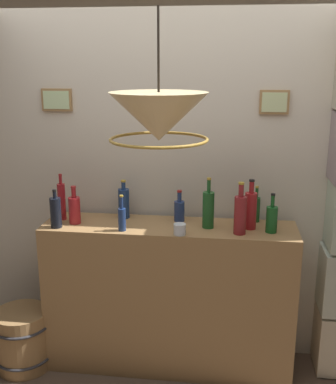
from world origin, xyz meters
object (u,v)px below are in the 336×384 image
Objects in this scene: pendant_lamp at (159,118)px; wooden_barrel at (23,339)px; glass_tumbler_rocks at (180,229)px; liquor_bottle_gin at (122,218)px; liquor_bottle_port at (240,214)px; liquor_bottle_amaro at (208,209)px; liquor_bottle_brandy at (272,219)px; liquor_bottle_whiskey at (62,201)px; liquor_bottle_tequila at (75,209)px; liquor_bottle_scotch at (256,208)px; liquor_bottle_rye at (179,210)px; liquor_bottle_vodka at (56,212)px; liquor_bottle_sherry at (124,203)px; liquor_bottle_bourbon at (251,209)px.

pendant_lamp is 2.04m from wooden_barrel.
glass_tumbler_rocks is 0.18× the size of wooden_barrel.
liquor_bottle_port is (0.77, 0.04, 0.05)m from liquor_bottle_gin.
glass_tumbler_rocks is 1.44m from wooden_barrel.
glass_tumbler_rocks is (-0.17, -0.16, -0.09)m from liquor_bottle_amaro.
glass_tumbler_rocks is (-0.38, -0.07, -0.10)m from liquor_bottle_port.
liquor_bottle_brandy is at bearing 45.23° from pendant_lamp.
wooden_barrel is (-1.08, 0.52, -1.66)m from pendant_lamp.
liquor_bottle_port is at bearing -164.95° from liquor_bottle_brandy.
liquor_bottle_port reaches higher than liquor_bottle_whiskey.
liquor_bottle_tequila is 1.04× the size of liquor_bottle_scotch.
liquor_bottle_whiskey is 0.96× the size of liquor_bottle_port.
pendant_lamp is at bearing -91.66° from liquor_bottle_rye.
liquor_bottle_vodka and liquor_bottle_brandy have the same top height.
liquor_bottle_vodka is 1.19m from pendant_lamp.
liquor_bottle_sherry is at bearing 145.49° from glass_tumbler_rocks.
liquor_bottle_amaro reaches higher than liquor_bottle_brandy.
liquor_bottle_bourbon is 0.77× the size of wooden_barrel.
liquor_bottle_tequila is 0.35m from liquor_bottle_sherry.
liquor_bottle_brandy is at bearing 5.47° from liquor_bottle_gin.
glass_tumbler_rocks is at bearing -137.73° from liquor_bottle_amaro.
pendant_lamp is (0.68, -0.66, 0.71)m from liquor_bottle_tequila.
glass_tumbler_rocks is at bearing -4.03° from liquor_bottle_gin.
pendant_lamp is (-0.05, -0.53, 0.77)m from glass_tumbler_rocks.
liquor_bottle_brandy is 0.60m from glass_tumbler_rocks.
liquor_bottle_rye is 0.84m from liquor_bottle_vodka.
liquor_bottle_tequila reaches higher than liquor_bottle_brandy.
pendant_lamp is (-0.51, -0.70, 0.67)m from liquor_bottle_bourbon.
liquor_bottle_rye is 0.24m from liquor_bottle_amaro.
liquor_bottle_rye is 0.67× the size of liquor_bottle_whiskey.
liquor_bottle_port reaches higher than liquor_bottle_sherry.
pendant_lamp reaches higher than liquor_bottle_whiskey.
liquor_bottle_gin is 0.39m from glass_tumbler_rocks.
liquor_bottle_sherry reaches higher than liquor_bottle_gin.
liquor_bottle_port reaches higher than liquor_bottle_bourbon.
liquor_bottle_whiskey is at bearing -175.25° from liquor_bottle_rye.
liquor_bottle_amaro is 0.78× the size of wooden_barrel.
liquor_bottle_bourbon is (1.29, 0.14, 0.03)m from liquor_bottle_vodka.
glass_tumbler_rocks is at bearing 0.23° from wooden_barrel.
liquor_bottle_whiskey is 1.29× the size of liquor_bottle_scotch.
liquor_bottle_rye is at bearing 88.34° from pendant_lamp.
wooden_barrel is (-0.70, -0.30, -0.96)m from liquor_bottle_sherry.
liquor_bottle_gin is 0.95× the size of liquor_bottle_scotch.
glass_tumbler_rocks is (-0.59, -0.12, -0.06)m from liquor_bottle_brandy.
liquor_bottle_tequila reaches higher than liquor_bottle_rye.
wooden_barrel is at bearing -161.01° from liquor_bottle_tequila.
liquor_bottle_port reaches higher than liquor_bottle_tequila.
liquor_bottle_tequila is 0.81× the size of liquor_bottle_whiskey.
liquor_bottle_vodka is at bearing -84.29° from liquor_bottle_whiskey.
liquor_bottle_port is at bearing -3.32° from liquor_bottle_tequila.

